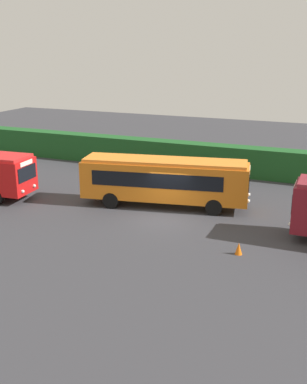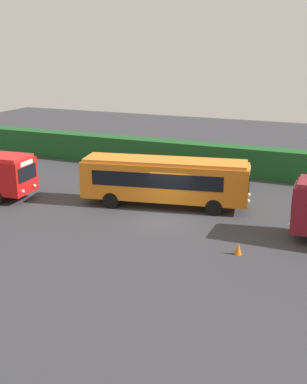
{
  "view_description": "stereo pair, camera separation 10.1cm",
  "coord_description": "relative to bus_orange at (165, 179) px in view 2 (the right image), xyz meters",
  "views": [
    {
      "loc": [
        9.39,
        -24.12,
        9.69
      ],
      "look_at": [
        -0.87,
        0.55,
        1.38
      ],
      "focal_mm": 44.07,
      "sensor_mm": 36.0,
      "label": 1
    },
    {
      "loc": [
        9.48,
        -24.08,
        9.69
      ],
      "look_at": [
        -0.87,
        0.55,
        1.38
      ],
      "focal_mm": 44.07,
      "sensor_mm": 36.0,
      "label": 2
    }
  ],
  "objects": [
    {
      "name": "ground_plane",
      "position": [
        0.8,
        -2.16,
        -1.76
      ],
      "size": [
        80.45,
        80.45,
        0.0
      ],
      "primitive_type": "plane",
      "color": "#38383D"
    },
    {
      "name": "bus_orange",
      "position": [
        0.0,
        0.0,
        0.0
      ],
      "size": [
        10.6,
        4.19,
        3.03
      ],
      "rotation": [
        0.0,
        0.0,
        0.19
      ],
      "color": "orange",
      "rests_on": "ground_plane"
    },
    {
      "name": "person_left",
      "position": [
        -11.7,
        0.43,
        -0.87
      ],
      "size": [
        0.42,
        0.54,
        1.69
      ],
      "rotation": [
        0.0,
        0.0,
        2.75
      ],
      "color": "#4C6B47",
      "rests_on": "ground_plane"
    },
    {
      "name": "person_center",
      "position": [
        -1.38,
        2.27,
        -0.81
      ],
      "size": [
        0.52,
        0.36,
        1.8
      ],
      "rotation": [
        0.0,
        0.0,
        1.8
      ],
      "color": "#4C6B47",
      "rests_on": "ground_plane"
    },
    {
      "name": "hedge_row",
      "position": [
        0.8,
        9.12,
        -0.62
      ],
      "size": [
        52.22,
        1.54,
        2.28
      ],
      "primitive_type": "cube",
      "color": "#1D5523",
      "rests_on": "ground_plane"
    },
    {
      "name": "traffic_cone",
      "position": [
        5.95,
        -5.34,
        -1.46
      ],
      "size": [
        0.36,
        0.36,
        0.6
      ],
      "primitive_type": "cone",
      "color": "orange",
      "rests_on": "ground_plane"
    }
  ]
}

